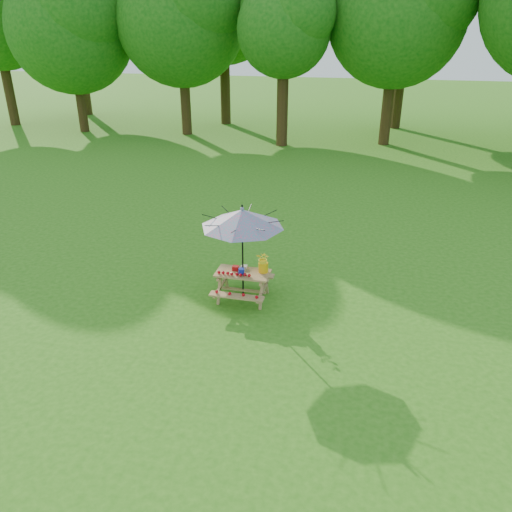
# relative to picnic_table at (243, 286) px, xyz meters

# --- Properties ---
(picnic_table) EXTENTS (1.20, 1.32, 0.67)m
(picnic_table) POSITION_rel_picnic_table_xyz_m (0.00, 0.00, 0.00)
(picnic_table) COLOR #976C44
(picnic_table) RESTS_ON ground
(patio_umbrella) EXTENTS (1.82, 1.82, 2.25)m
(patio_umbrella) POSITION_rel_picnic_table_xyz_m (0.00, 0.00, 1.62)
(patio_umbrella) COLOR black
(patio_umbrella) RESTS_ON ground
(produce_bins) EXTENTS (0.31, 0.41, 0.13)m
(produce_bins) POSITION_rel_picnic_table_xyz_m (-0.07, 0.04, 0.40)
(produce_bins) COLOR #AB0D0E
(produce_bins) RESTS_ON picnic_table
(tomatoes_row) EXTENTS (0.77, 0.13, 0.07)m
(tomatoes_row) POSITION_rel_picnic_table_xyz_m (-0.15, -0.18, 0.38)
(tomatoes_row) COLOR red
(tomatoes_row) RESTS_ON picnic_table
(flower_bucket) EXTENTS (0.34, 0.31, 0.49)m
(flower_bucket) POSITION_rel_picnic_table_xyz_m (0.44, 0.13, 0.60)
(flower_bucket) COLOR #FFB20D
(flower_bucket) RESTS_ON picnic_table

